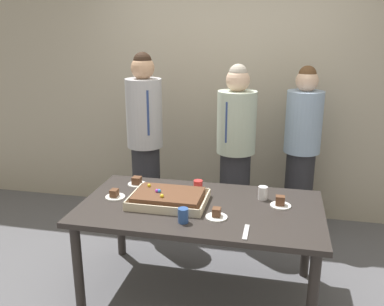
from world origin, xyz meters
The scene contains 15 objects.
ground_plane centered at (0.00, 0.00, 0.00)m, with size 12.00×12.00×0.00m, color #5B5B60.
interior_back_panel centered at (0.00, 1.60, 1.50)m, with size 8.00×0.12×3.00m, color #B2A893.
party_table centered at (0.00, 0.00, 0.64)m, with size 1.75×0.96×0.72m.
sheet_cake centered at (-0.24, -0.01, 0.76)m, with size 0.56×0.41×0.11m.
plated_slice_near_left centered at (0.57, 0.12, 0.75)m, with size 0.15×0.15×0.08m.
plated_slice_near_right centered at (-0.59, 0.30, 0.74)m, with size 0.15×0.15×0.07m.
plated_slice_far_left centered at (0.15, -0.17, 0.74)m, with size 0.15×0.15×0.07m.
plated_slice_far_right centered at (-0.67, 0.01, 0.74)m, with size 0.15×0.15×0.06m.
drink_cup_nearest centered at (-0.06, -0.29, 0.77)m, with size 0.07×0.07×0.10m, color #2D5199.
drink_cup_middle centered at (-0.07, 0.24, 0.77)m, with size 0.07×0.07×0.10m, color red.
drink_cup_far_end centered at (0.44, 0.22, 0.77)m, with size 0.07×0.07×0.10m, color white.
cake_server_utensil centered at (0.36, -0.35, 0.72)m, with size 0.03×0.20×0.01m, color silver.
person_serving_front centered at (-0.71, 0.89, 0.92)m, with size 0.34×0.34×1.76m.
person_green_shirt_behind centered at (0.74, 1.20, 0.85)m, with size 0.34×0.34×1.64m.
person_striped_tie_right centered at (0.14, 0.98, 0.86)m, with size 0.36×0.36×1.66m.
Camera 1 is at (0.54, -2.72, 1.96)m, focal length 38.84 mm.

